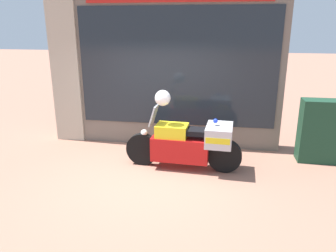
# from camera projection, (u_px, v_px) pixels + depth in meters

# --- Properties ---
(ground_plane) EXTENTS (60.00, 60.00, 0.00)m
(ground_plane) POSITION_uv_depth(u_px,v_px,m) (146.00, 177.00, 6.34)
(ground_plane) COLOR #9E6B56
(shop_building) EXTENTS (5.47, 0.55, 3.67)m
(shop_building) POSITION_uv_depth(u_px,v_px,m) (150.00, 68.00, 7.73)
(shop_building) COLOR #6B6056
(shop_building) RESTS_ON ground
(window_display) EXTENTS (4.30, 0.30, 1.96)m
(window_display) POSITION_uv_depth(u_px,v_px,m) (175.00, 124.00, 8.07)
(window_display) COLOR slate
(window_display) RESTS_ON ground
(paramedic_motorcycle) EXTENTS (2.37, 0.77, 1.29)m
(paramedic_motorcycle) POSITION_uv_depth(u_px,v_px,m) (190.00, 143.00, 6.55)
(paramedic_motorcycle) COLOR black
(paramedic_motorcycle) RESTS_ON ground
(utility_cabinet) EXTENTS (0.89, 0.44, 1.35)m
(utility_cabinet) POSITION_uv_depth(u_px,v_px,m) (321.00, 131.00, 6.89)
(utility_cabinet) COLOR #193D28
(utility_cabinet) RESTS_ON ground
(white_helmet) EXTENTS (0.31, 0.31, 0.31)m
(white_helmet) POSITION_uv_depth(u_px,v_px,m) (163.00, 98.00, 6.40)
(white_helmet) COLOR white
(white_helmet) RESTS_ON paramedic_motorcycle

